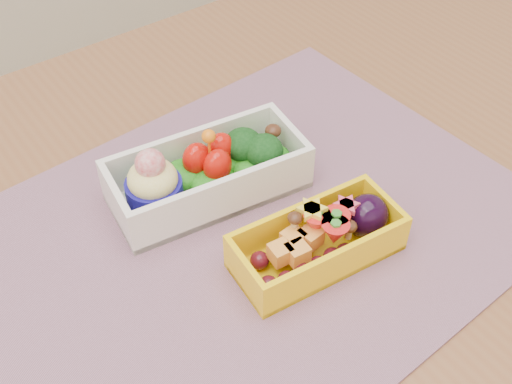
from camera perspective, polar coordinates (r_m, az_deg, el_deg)
table at (r=0.66m, az=1.11°, el=-10.28°), size 1.20×0.80×0.75m
placemat at (r=0.60m, az=-0.30°, el=-3.21°), size 0.52×0.41×0.00m
bento_white at (r=0.61m, az=-4.33°, el=1.62°), size 0.19×0.11×0.08m
bento_yellow at (r=0.56m, az=5.72°, el=-4.20°), size 0.15×0.08×0.05m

